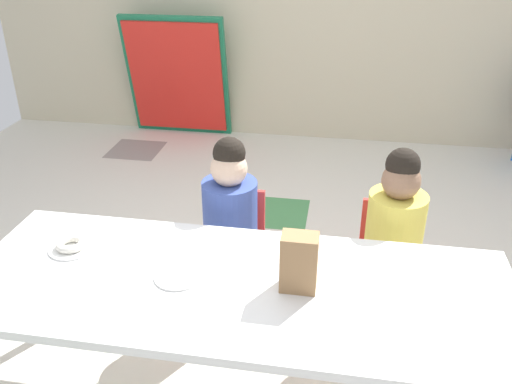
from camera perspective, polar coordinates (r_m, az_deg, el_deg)
name	(u,v)px	position (r m, az deg, el deg)	size (l,w,h in m)	color
ground_plane	(253,295)	(2.93, -0.34, -10.92)	(5.53, 4.83, 0.02)	silver
craft_table	(236,293)	(2.02, -2.11, -10.64)	(2.04, 0.76, 0.60)	white
seated_child_near_camera	(230,211)	(2.55, -2.73, -2.01)	(0.32, 0.32, 0.92)	red
seated_child_middle_seat	(395,225)	(2.52, 14.54, -3.36)	(0.34, 0.34, 0.92)	red
folded_activity_table	(177,77)	(4.88, -8.37, 11.95)	(0.90, 0.29, 1.09)	#19724C
paper_bag_brown	(299,262)	(1.91, 4.60, -7.46)	(0.13, 0.09, 0.22)	#9E754C
paper_plate_near_edge	(72,248)	(2.30, -19.00, -5.66)	(0.18, 0.18, 0.01)	white
paper_plate_center_table	(178,276)	(2.04, -8.27, -8.84)	(0.18, 0.18, 0.01)	white
donut_powdered_on_plate	(71,244)	(2.29, -19.07, -5.25)	(0.12, 0.12, 0.03)	white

